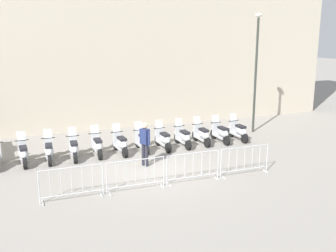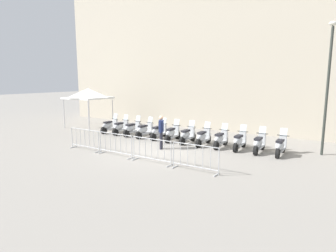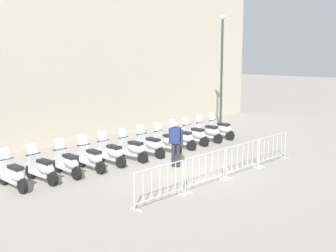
{
  "view_description": "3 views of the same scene",
  "coord_description": "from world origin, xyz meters",
  "px_view_note": "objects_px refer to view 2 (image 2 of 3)",
  "views": [
    {
      "loc": [
        -5.16,
        -13.33,
        5.1
      ],
      "look_at": [
        1.6,
        1.92,
        1.19
      ],
      "focal_mm": 42.22,
      "sensor_mm": 36.0,
      "label": 1
    },
    {
      "loc": [
        7.57,
        -11.55,
        3.55
      ],
      "look_at": [
        -0.37,
        2.01,
        0.97
      ],
      "focal_mm": 30.44,
      "sensor_mm": 36.0,
      "label": 2
    },
    {
      "loc": [
        -12.03,
        -9.41,
        4.26
      ],
      "look_at": [
        1.15,
        1.97,
        1.25
      ],
      "focal_mm": 46.28,
      "sensor_mm": 36.0,
      "label": 3
    }
  ],
  "objects_px": {
    "motorcycle_5": "(172,134)",
    "officer_near_row_end": "(161,130)",
    "motorcycle_1": "(121,127)",
    "motorcycle_2": "(132,129)",
    "motorcycle_8": "(220,139)",
    "barrier_segment_2": "(152,151)",
    "motorcycle_3": "(145,130)",
    "motorcycle_4": "(159,132)",
    "motorcycle_9": "(239,141)",
    "motorcycle_0": "(110,126)",
    "canopy_tent": "(88,94)",
    "barrier_segment_0": "(85,140)",
    "motorcycle_6": "(187,135)",
    "barrier_segment_3": "(195,158)",
    "motorcycle_11": "(280,146)",
    "barrier_segment_1": "(115,145)",
    "street_lamp": "(328,77)",
    "motorcycle_7": "(203,137)",
    "motorcycle_10": "(259,144)"
  },
  "relations": [
    {
      "from": "officer_near_row_end",
      "to": "canopy_tent",
      "type": "xyz_separation_m",
      "value": [
        -8.21,
        3.04,
        1.54
      ]
    },
    {
      "from": "motorcycle_0",
      "to": "canopy_tent",
      "type": "bearing_deg",
      "value": 161.86
    },
    {
      "from": "barrier_segment_2",
      "to": "officer_near_row_end",
      "type": "relative_size",
      "value": 1.16
    },
    {
      "from": "motorcycle_4",
      "to": "motorcycle_6",
      "type": "bearing_deg",
      "value": -4.53
    },
    {
      "from": "motorcycle_11",
      "to": "canopy_tent",
      "type": "relative_size",
      "value": 0.59
    },
    {
      "from": "motorcycle_5",
      "to": "canopy_tent",
      "type": "relative_size",
      "value": 0.59
    },
    {
      "from": "motorcycle_3",
      "to": "officer_near_row_end",
      "type": "bearing_deg",
      "value": -39.0
    },
    {
      "from": "motorcycle_11",
      "to": "officer_near_row_end",
      "type": "xyz_separation_m",
      "value": [
        -5.52,
        -1.7,
        0.53
      ]
    },
    {
      "from": "motorcycle_3",
      "to": "motorcycle_6",
      "type": "bearing_deg",
      "value": -2.23
    },
    {
      "from": "motorcycle_8",
      "to": "motorcycle_7",
      "type": "bearing_deg",
      "value": 179.73
    },
    {
      "from": "motorcycle_11",
      "to": "barrier_segment_0",
      "type": "relative_size",
      "value": 0.86
    },
    {
      "from": "motorcycle_1",
      "to": "motorcycle_10",
      "type": "bearing_deg",
      "value": -2.04
    },
    {
      "from": "barrier_segment_1",
      "to": "barrier_segment_3",
      "type": "height_order",
      "value": "same"
    },
    {
      "from": "motorcycle_3",
      "to": "officer_near_row_end",
      "type": "distance_m",
      "value": 3.14
    },
    {
      "from": "motorcycle_3",
      "to": "barrier_segment_0",
      "type": "bearing_deg",
      "value": -101.71
    },
    {
      "from": "motorcycle_9",
      "to": "barrier_segment_0",
      "type": "height_order",
      "value": "motorcycle_9"
    },
    {
      "from": "motorcycle_8",
      "to": "barrier_segment_2",
      "type": "xyz_separation_m",
      "value": [
        -1.61,
        -4.07,
        0.07
      ]
    },
    {
      "from": "motorcycle_0",
      "to": "motorcycle_7",
      "type": "height_order",
      "value": "same"
    },
    {
      "from": "motorcycle_1",
      "to": "street_lamp",
      "type": "distance_m",
      "value": 12.04
    },
    {
      "from": "motorcycle_3",
      "to": "barrier_segment_1",
      "type": "relative_size",
      "value": 0.86
    },
    {
      "from": "motorcycle_1",
      "to": "motorcycle_2",
      "type": "relative_size",
      "value": 1.0
    },
    {
      "from": "motorcycle_5",
      "to": "officer_near_row_end",
      "type": "xyz_separation_m",
      "value": [
        0.41,
        -1.87,
        0.53
      ]
    },
    {
      "from": "barrier_segment_2",
      "to": "canopy_tent",
      "type": "bearing_deg",
      "value": 149.73
    },
    {
      "from": "barrier_segment_0",
      "to": "barrier_segment_2",
      "type": "relative_size",
      "value": 1.0
    },
    {
      "from": "motorcycle_2",
      "to": "motorcycle_7",
      "type": "xyz_separation_m",
      "value": [
        4.95,
        -0.23,
        0.0
      ]
    },
    {
      "from": "motorcycle_1",
      "to": "motorcycle_4",
      "type": "xyz_separation_m",
      "value": [
        2.96,
        -0.06,
        0.0
      ]
    },
    {
      "from": "street_lamp",
      "to": "barrier_segment_0",
      "type": "bearing_deg",
      "value": -154.54
    },
    {
      "from": "motorcycle_0",
      "to": "canopy_tent",
      "type": "relative_size",
      "value": 0.59
    },
    {
      "from": "barrier_segment_1",
      "to": "street_lamp",
      "type": "distance_m",
      "value": 10.27
    },
    {
      "from": "officer_near_row_end",
      "to": "motorcycle_7",
      "type": "bearing_deg",
      "value": 48.68
    },
    {
      "from": "motorcycle_0",
      "to": "street_lamp",
      "type": "height_order",
      "value": "street_lamp"
    },
    {
      "from": "barrier_segment_0",
      "to": "motorcycle_2",
      "type": "bearing_deg",
      "value": 92.03
    },
    {
      "from": "motorcycle_3",
      "to": "motorcycle_5",
      "type": "xyz_separation_m",
      "value": [
        1.99,
        -0.08,
        0.0
      ]
    },
    {
      "from": "street_lamp",
      "to": "motorcycle_2",
      "type": "bearing_deg",
      "value": -175.41
    },
    {
      "from": "motorcycle_2",
      "to": "street_lamp",
      "type": "height_order",
      "value": "street_lamp"
    },
    {
      "from": "motorcycle_2",
      "to": "motorcycle_8",
      "type": "relative_size",
      "value": 1.0
    },
    {
      "from": "motorcycle_0",
      "to": "barrier_segment_2",
      "type": "bearing_deg",
      "value": -34.97
    },
    {
      "from": "motorcycle_1",
      "to": "motorcycle_9",
      "type": "distance_m",
      "value": 7.92
    },
    {
      "from": "street_lamp",
      "to": "motorcycle_6",
      "type": "bearing_deg",
      "value": -171.2
    },
    {
      "from": "motorcycle_3",
      "to": "motorcycle_9",
      "type": "distance_m",
      "value": 5.95
    },
    {
      "from": "motorcycle_2",
      "to": "officer_near_row_end",
      "type": "bearing_deg",
      "value": -30.62
    },
    {
      "from": "motorcycle_4",
      "to": "barrier_segment_2",
      "type": "distance_m",
      "value": 4.89
    },
    {
      "from": "motorcycle_4",
      "to": "canopy_tent",
      "type": "height_order",
      "value": "canopy_tent"
    },
    {
      "from": "motorcycle_5",
      "to": "canopy_tent",
      "type": "bearing_deg",
      "value": 171.46
    },
    {
      "from": "motorcycle_6",
      "to": "barrier_segment_3",
      "type": "relative_size",
      "value": 0.86
    },
    {
      "from": "motorcycle_8",
      "to": "motorcycle_2",
      "type": "bearing_deg",
      "value": 177.71
    },
    {
      "from": "barrier_segment_0",
      "to": "barrier_segment_2",
      "type": "height_order",
      "value": "same"
    },
    {
      "from": "motorcycle_6",
      "to": "motorcycle_7",
      "type": "bearing_deg",
      "value": -3.26
    },
    {
      "from": "motorcycle_0",
      "to": "motorcycle_5",
      "type": "distance_m",
      "value": 4.96
    },
    {
      "from": "motorcycle_2",
      "to": "barrier_segment_3",
      "type": "xyz_separation_m",
      "value": [
        6.42,
        -4.4,
        0.07
      ]
    }
  ]
}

